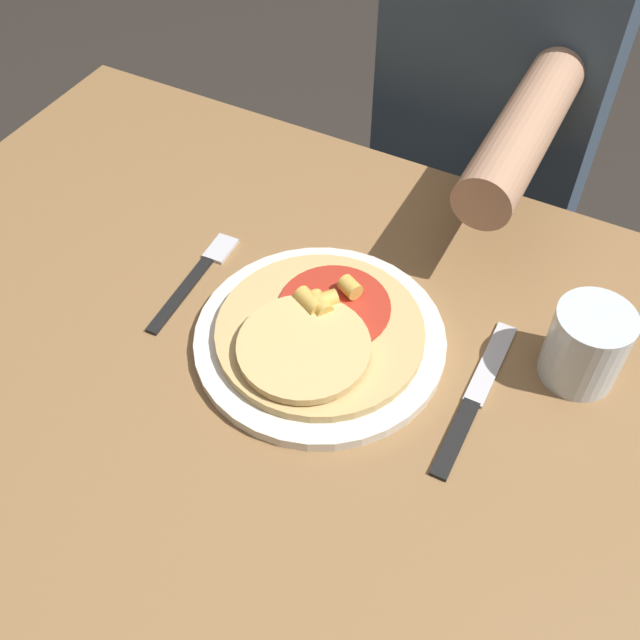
{
  "coord_description": "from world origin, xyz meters",
  "views": [
    {
      "loc": [
        0.27,
        -0.42,
        1.42
      ],
      "look_at": [
        0.03,
        0.05,
        0.81
      ],
      "focal_mm": 42.0,
      "sensor_mm": 36.0,
      "label": 1
    }
  ],
  "objects_px": {
    "plate": "(320,339)",
    "knife": "(474,400)",
    "pizza": "(318,332)",
    "fork": "(198,275)",
    "dining_table": "(282,425)",
    "drinking_glass": "(586,345)",
    "person_diner": "(489,134)"
  },
  "relations": [
    {
      "from": "plate",
      "to": "knife",
      "type": "distance_m",
      "value": 0.18
    },
    {
      "from": "pizza",
      "to": "fork",
      "type": "xyz_separation_m",
      "value": [
        -0.18,
        0.03,
        -0.02
      ]
    },
    {
      "from": "pizza",
      "to": "drinking_glass",
      "type": "relative_size",
      "value": 2.53
    },
    {
      "from": "person_diner",
      "to": "drinking_glass",
      "type": "bearing_deg",
      "value": -62.19
    },
    {
      "from": "fork",
      "to": "pizza",
      "type": "bearing_deg",
      "value": -8.89
    },
    {
      "from": "dining_table",
      "to": "knife",
      "type": "bearing_deg",
      "value": 14.31
    },
    {
      "from": "fork",
      "to": "drinking_glass",
      "type": "height_order",
      "value": "drinking_glass"
    },
    {
      "from": "plate",
      "to": "drinking_glass",
      "type": "distance_m",
      "value": 0.28
    },
    {
      "from": "fork",
      "to": "person_diner",
      "type": "xyz_separation_m",
      "value": [
        0.19,
        0.54,
        -0.07
      ]
    },
    {
      "from": "drinking_glass",
      "to": "dining_table",
      "type": "bearing_deg",
      "value": -154.28
    },
    {
      "from": "plate",
      "to": "knife",
      "type": "height_order",
      "value": "plate"
    },
    {
      "from": "plate",
      "to": "person_diner",
      "type": "bearing_deg",
      "value": 88.49
    },
    {
      "from": "drinking_glass",
      "to": "fork",
      "type": "bearing_deg",
      "value": -171.0
    },
    {
      "from": "dining_table",
      "to": "drinking_glass",
      "type": "relative_size",
      "value": 12.14
    },
    {
      "from": "knife",
      "to": "pizza",
      "type": "bearing_deg",
      "value": -176.68
    },
    {
      "from": "plate",
      "to": "fork",
      "type": "bearing_deg",
      "value": 172.65
    },
    {
      "from": "dining_table",
      "to": "plate",
      "type": "xyz_separation_m",
      "value": [
        0.03,
        0.05,
        0.13
      ]
    },
    {
      "from": "dining_table",
      "to": "drinking_glass",
      "type": "xyz_separation_m",
      "value": [
        0.29,
        0.14,
        0.17
      ]
    },
    {
      "from": "plate",
      "to": "pizza",
      "type": "height_order",
      "value": "pizza"
    },
    {
      "from": "pizza",
      "to": "knife",
      "type": "xyz_separation_m",
      "value": [
        0.18,
        0.01,
        -0.02
      ]
    },
    {
      "from": "plate",
      "to": "knife",
      "type": "xyz_separation_m",
      "value": [
        0.18,
        0.01,
        -0.0
      ]
    },
    {
      "from": "plate",
      "to": "fork",
      "type": "relative_size",
      "value": 1.6
    },
    {
      "from": "knife",
      "to": "person_diner",
      "type": "relative_size",
      "value": 0.18
    },
    {
      "from": "person_diner",
      "to": "pizza",
      "type": "bearing_deg",
      "value": -91.55
    },
    {
      "from": "dining_table",
      "to": "knife",
      "type": "relative_size",
      "value": 5.05
    },
    {
      "from": "pizza",
      "to": "knife",
      "type": "bearing_deg",
      "value": 3.32
    },
    {
      "from": "plate",
      "to": "fork",
      "type": "xyz_separation_m",
      "value": [
        -0.18,
        0.02,
        -0.0
      ]
    },
    {
      "from": "plate",
      "to": "pizza",
      "type": "xyz_separation_m",
      "value": [
        -0.0,
        -0.0,
        0.02
      ]
    },
    {
      "from": "pizza",
      "to": "person_diner",
      "type": "distance_m",
      "value": 0.58
    },
    {
      "from": "fork",
      "to": "knife",
      "type": "distance_m",
      "value": 0.36
    },
    {
      "from": "knife",
      "to": "fork",
      "type": "bearing_deg",
      "value": 177.2
    },
    {
      "from": "person_diner",
      "to": "dining_table",
      "type": "bearing_deg",
      "value": -94.02
    }
  ]
}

